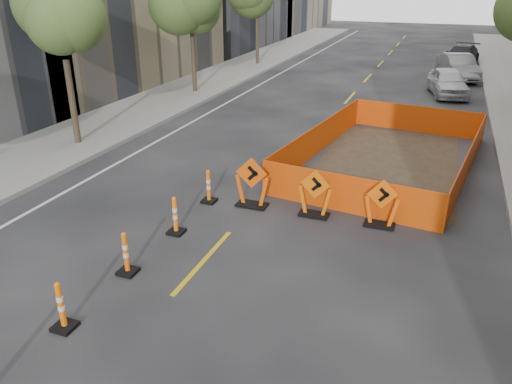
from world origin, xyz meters
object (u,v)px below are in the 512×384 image
at_px(parked_car_far, 461,55).
at_px(parked_car_near, 448,82).
at_px(channelizer_3, 61,306).
at_px(chevron_sign_center, 315,193).
at_px(parked_car_mid, 458,67).
at_px(chevron_sign_left, 252,182).
at_px(chevron_sign_right, 382,203).
at_px(channelizer_6, 209,186).
at_px(channelizer_4, 126,253).
at_px(channelizer_5, 175,215).

bearing_deg(parked_car_far, parked_car_near, -83.37).
bearing_deg(channelizer_3, parked_car_far, 78.55).
bearing_deg(chevron_sign_center, parked_car_mid, 83.23).
xyz_separation_m(chevron_sign_left, chevron_sign_right, (3.63, 0.03, -0.07)).
distance_m(chevron_sign_center, parked_car_far, 28.27).
distance_m(channelizer_3, parked_car_mid, 29.49).
relative_size(channelizer_6, parked_car_mid, 0.22).
distance_m(channelizer_4, parked_car_near, 22.42).
relative_size(chevron_sign_left, parked_car_far, 0.30).
distance_m(channelizer_6, chevron_sign_center, 3.14).
distance_m(chevron_sign_right, parked_car_near, 17.26).
distance_m(channelizer_6, chevron_sign_right, 4.93).
height_order(chevron_sign_right, parked_car_mid, parked_car_mid).
bearing_deg(chevron_sign_center, chevron_sign_right, 2.49).
bearing_deg(chevron_sign_right, channelizer_3, -147.65).
distance_m(chevron_sign_center, parked_car_near, 17.49).
relative_size(channelizer_3, parked_car_far, 0.21).
height_order(channelizer_4, chevron_sign_left, chevron_sign_left).
bearing_deg(channelizer_3, parked_car_near, 75.11).
distance_m(chevron_sign_right, parked_car_mid, 22.40).
bearing_deg(chevron_sign_right, channelizer_6, 162.97).
bearing_deg(parked_car_mid, parked_car_near, -111.77).
relative_size(channelizer_3, chevron_sign_left, 0.69).
relative_size(channelizer_6, chevron_sign_right, 0.76).
relative_size(channelizer_3, parked_car_mid, 0.22).
bearing_deg(channelizer_6, chevron_sign_left, 8.13).
height_order(chevron_sign_left, parked_car_far, chevron_sign_left).
distance_m(chevron_sign_left, parked_car_near, 17.93).
bearing_deg(parked_car_mid, channelizer_6, -122.76).
xyz_separation_m(channelizer_3, chevron_sign_left, (1.37, 6.34, 0.23)).
relative_size(channelizer_5, chevron_sign_left, 0.69).
height_order(channelizer_3, parked_car_mid, parked_car_mid).
distance_m(channelizer_6, parked_car_mid, 23.52).
bearing_deg(chevron_sign_center, channelizer_4, -124.20).
xyz_separation_m(channelizer_4, channelizer_6, (0.06, 4.11, -0.01)).
bearing_deg(channelizer_5, channelizer_3, -91.70).
height_order(chevron_sign_left, parked_car_mid, parked_car_mid).
height_order(chevron_sign_right, parked_car_far, parked_car_far).
bearing_deg(channelizer_6, chevron_sign_right, 2.48).
bearing_deg(parked_car_near, chevron_sign_center, -112.15).
height_order(channelizer_5, chevron_sign_right, chevron_sign_right).
height_order(channelizer_6, parked_car_near, parked_car_near).
bearing_deg(chevron_sign_left, parked_car_near, 68.87).
relative_size(chevron_sign_left, chevron_sign_center, 1.08).
bearing_deg(channelizer_4, parked_car_near, 73.83).
xyz_separation_m(chevron_sign_center, parked_car_near, (3.06, 17.22, 0.04)).
height_order(channelizer_5, parked_car_near, parked_car_near).
xyz_separation_m(channelizer_5, chevron_sign_left, (1.25, 2.24, 0.23)).
relative_size(chevron_sign_center, parked_car_far, 0.28).
distance_m(channelizer_4, channelizer_6, 4.11).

